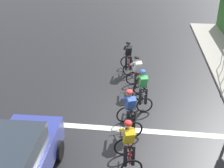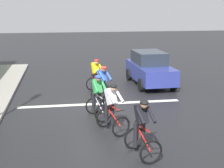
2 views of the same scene
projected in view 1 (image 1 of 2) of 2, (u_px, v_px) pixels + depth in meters
name	position (u px, v px, depth m)	size (l,w,h in m)	color
ground_plane	(133.00, 123.00, 11.07)	(80.00, 80.00, 0.00)	black
road_marking_stop_line	(132.00, 130.00, 10.64)	(7.00, 0.30, 0.01)	silver
cyclist_lead	(128.00, 58.00, 14.87)	(0.89, 1.20, 1.66)	black
cyclist_second	(137.00, 74.00, 13.09)	(1.05, 1.26, 1.66)	black
cyclist_mid	(142.00, 90.00, 11.78)	(0.92, 1.21, 1.66)	black
cyclist_fourth	(130.00, 112.00, 10.27)	(1.04, 1.26, 1.66)	black
cyclist_trailing	(128.00, 146.00, 8.60)	(0.97, 1.23, 1.66)	black
car_navy	(15.00, 165.00, 7.78)	(1.99, 4.15, 1.76)	navy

